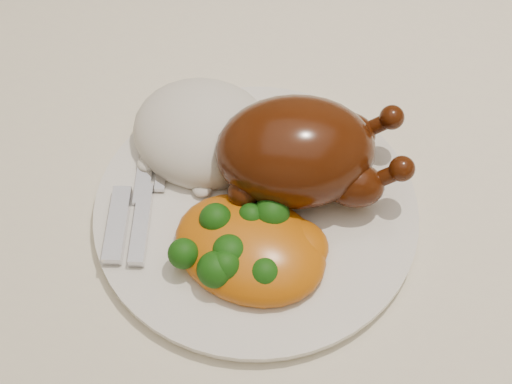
# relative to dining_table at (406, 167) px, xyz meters

# --- Properties ---
(dining_table) EXTENTS (1.60, 0.90, 0.76)m
(dining_table) POSITION_rel_dining_table_xyz_m (0.00, 0.00, 0.00)
(dining_table) COLOR brown
(dining_table) RESTS_ON floor
(tablecloth) EXTENTS (1.73, 1.03, 0.18)m
(tablecloth) POSITION_rel_dining_table_xyz_m (0.00, 0.00, 0.07)
(tablecloth) COLOR silver
(tablecloth) RESTS_ON dining_table
(dinner_plate) EXTENTS (0.33, 0.33, 0.01)m
(dinner_plate) POSITION_rel_dining_table_xyz_m (-0.13, -0.16, 0.11)
(dinner_plate) COLOR white
(dinner_plate) RESTS_ON tablecloth
(roast_chicken) EXTENTS (0.17, 0.13, 0.08)m
(roast_chicken) POSITION_rel_dining_table_xyz_m (-0.10, -0.13, 0.15)
(roast_chicken) COLOR #4B1A08
(roast_chicken) RESTS_ON dinner_plate
(rice_mound) EXTENTS (0.15, 0.15, 0.07)m
(rice_mound) POSITION_rel_dining_table_xyz_m (-0.19, -0.10, 0.13)
(rice_mound) COLOR silver
(rice_mound) RESTS_ON dinner_plate
(mac_and_cheese) EXTENTS (0.14, 0.12, 0.05)m
(mac_and_cheese) POSITION_rel_dining_table_xyz_m (-0.12, -0.21, 0.13)
(mac_and_cheese) COLOR #D45D0D
(mac_and_cheese) RESTS_ON dinner_plate
(cutlery) EXTENTS (0.05, 0.17, 0.01)m
(cutlery) POSITION_rel_dining_table_xyz_m (-0.23, -0.18, 0.12)
(cutlery) COLOR silver
(cutlery) RESTS_ON dinner_plate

